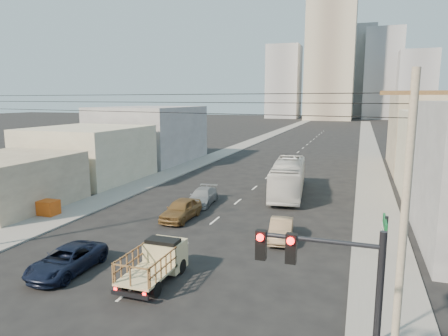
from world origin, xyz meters
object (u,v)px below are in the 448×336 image
Objects in this scene: navy_pickup at (67,260)px; traffic_signal at (335,299)px; flatbed_pickup at (155,260)px; green_sign at (384,249)px; sedan_grey at (202,196)px; city_bus at (288,178)px; utility_pole at (403,234)px; sedan_tan at (281,230)px; crate_stack at (46,207)px; sedan_brown at (181,209)px.

navy_pickup is 0.81× the size of traffic_signal.
green_sign is (10.50, -2.05, 2.65)m from flatbed_pickup.
traffic_signal is at bearing -65.74° from sedan_grey.
navy_pickup is at bearing -116.53° from city_bus.
sedan_grey is 0.48× the size of utility_pole.
navy_pickup is 0.97× the size of green_sign.
utility_pole is at bearing -22.78° from flatbed_pickup.
traffic_signal reaches higher than sedan_tan.
sedan_grey is 12.63m from crate_stack.
utility_pole is at bearing -59.12° from sedan_grey.
green_sign is at bearing -21.21° from crate_stack.
city_bus is 1.97× the size of traffic_signal.
crate_stack is (-10.30, -7.30, 0.00)m from sedan_grey.
sedan_brown reaches higher than sedan_grey.
green_sign is 2.78× the size of crate_stack.
flatbed_pickup is 15.01m from sedan_grey.
sedan_grey is (-8.25, 6.64, 0.01)m from sedan_tan.
navy_pickup is 2.70× the size of crate_stack.
sedan_brown is 20.64m from utility_pole.
flatbed_pickup is 2.45× the size of crate_stack.
sedan_tan reaches higher than crate_stack.
city_bus is (8.02, 21.47, 0.97)m from navy_pickup.
sedan_tan is (9.83, 8.67, 0.00)m from navy_pickup.
sedan_grey is at bearing 102.94° from flatbed_pickup.
traffic_signal is (9.11, -7.06, 2.98)m from flatbed_pickup.
city_bus is 2.49× the size of sedan_grey.
green_sign reaches higher than city_bus.
city_bus is 8.96m from sedan_grey.
utility_pole reaches higher than sedan_tan.
navy_pickup reaches higher than crate_stack.
sedan_grey is at bearing 92.70° from sedan_brown.
green_sign is at bearing 97.67° from utility_pole.
navy_pickup is 0.41× the size of city_bus.
sedan_brown is 0.77× the size of traffic_signal.
crate_stack is at bearing 151.80° from flatbed_pickup.
city_bus is 12.96m from sedan_tan.
traffic_signal reaches higher than green_sign.
city_bus reaches higher than sedan_tan.
sedan_tan is at bearing 40.52° from navy_pickup.
navy_pickup is 1.05× the size of sedan_brown.
sedan_brown is 8.32m from sedan_tan.
sedan_tan is at bearing 58.52° from flatbed_pickup.
traffic_signal is 5.21m from green_sign.
sedan_brown is at bearing 138.87° from green_sign.
sedan_grey is (1.58, 15.31, 0.01)m from navy_pickup.
green_sign reaches higher than flatbed_pickup.
traffic_signal is at bearing -124.61° from utility_pole.
utility_pole is at bearing -79.03° from city_bus.
sedan_grey is at bearing 83.21° from navy_pickup.
flatbed_pickup is 5.00m from navy_pickup.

